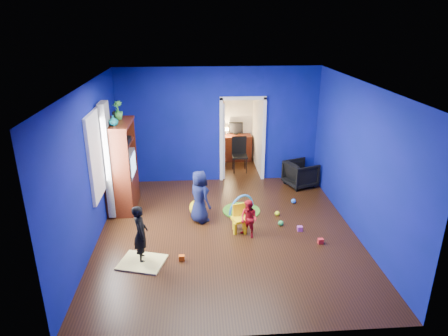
{
  "coord_description": "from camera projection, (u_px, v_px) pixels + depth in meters",
  "views": [
    {
      "loc": [
        -0.56,
        -6.91,
        4.0
      ],
      "look_at": [
        -0.04,
        0.4,
        1.21
      ],
      "focal_mm": 32.0,
      "sensor_mm": 36.0,
      "label": 1
    }
  ],
  "objects": [
    {
      "name": "hopper_ball",
      "position": [
        198.0,
        208.0,
        8.51
      ],
      "size": [
        0.36,
        0.36,
        0.36
      ],
      "primitive_type": "sphere",
      "color": "yellow",
      "rests_on": "floor"
    },
    {
      "name": "toy_0",
      "position": [
        321.0,
        241.0,
        7.5
      ],
      "size": [
        0.1,
        0.08,
        0.1
      ],
      "primitive_type": "cube",
      "color": "red",
      "rests_on": "floor"
    },
    {
      "name": "wall_right",
      "position": [
        359.0,
        160.0,
        7.56
      ],
      "size": [
        0.02,
        5.5,
        2.9
      ],
      "primitive_type": "cube",
      "color": "navy",
      "rests_on": "floor"
    },
    {
      "name": "curtain",
      "position": [
        108.0,
        161.0,
        8.14
      ],
      "size": [
        0.14,
        0.42,
        2.4
      ],
      "primitive_type": "cube",
      "color": "slate",
      "rests_on": "floor"
    },
    {
      "name": "desk_lamp",
      "position": [
        227.0,
        129.0,
        11.62
      ],
      "size": [
        0.14,
        0.14,
        0.14
      ],
      "primitive_type": "sphere",
      "color": "#FFD88C",
      "rests_on": "study_desk"
    },
    {
      "name": "doorway",
      "position": [
        242.0,
        141.0,
        10.14
      ],
      "size": [
        1.16,
        0.1,
        2.1
      ],
      "primitive_type": "cube",
      "color": "white",
      "rests_on": "floor"
    },
    {
      "name": "play_mat",
      "position": [
        241.0,
        211.0,
        8.76
      ],
      "size": [
        0.82,
        0.82,
        0.02
      ],
      "primitive_type": "cylinder",
      "color": "green",
      "rests_on": "floor"
    },
    {
      "name": "ceiling",
      "position": [
        228.0,
        85.0,
        6.87
      ],
      "size": [
        5.0,
        5.5,
        0.01
      ],
      "primitive_type": "cube",
      "color": "white",
      "rests_on": "wall_back"
    },
    {
      "name": "alcove",
      "position": [
        239.0,
        124.0,
        10.88
      ],
      "size": [
        1.0,
        1.75,
        2.5
      ],
      "primitive_type": null,
      "color": "silver",
      "rests_on": "floor"
    },
    {
      "name": "toy_3",
      "position": [
        281.0,
        223.0,
        8.15
      ],
      "size": [
        0.11,
        0.11,
        0.11
      ],
      "primitive_type": "sphere",
      "color": "green",
      "rests_on": "floor"
    },
    {
      "name": "tv_armoire",
      "position": [
        121.0,
        166.0,
        8.61
      ],
      "size": [
        0.58,
        1.14,
        1.96
      ],
      "primitive_type": "cube",
      "color": "#3F1A0A",
      "rests_on": "floor"
    },
    {
      "name": "floor",
      "position": [
        227.0,
        232.0,
        7.9
      ],
      "size": [
        5.0,
        5.5,
        0.01
      ],
      "primitive_type": "cube",
      "color": "black",
      "rests_on": "ground"
    },
    {
      "name": "kid_chair",
      "position": [
        240.0,
        220.0,
        7.85
      ],
      "size": [
        0.36,
        0.36,
        0.5
      ],
      "primitive_type": "cube",
      "rotation": [
        0.0,
        0.0,
        0.33
      ],
      "color": "yellow",
      "rests_on": "floor"
    },
    {
      "name": "desk_monitor",
      "position": [
        236.0,
        128.0,
        11.69
      ],
      "size": [
        0.4,
        0.05,
        0.32
      ],
      "primitive_type": "cube",
      "color": "black",
      "rests_on": "study_desk"
    },
    {
      "name": "folding_chair",
      "position": [
        240.0,
        156.0,
        10.86
      ],
      "size": [
        0.4,
        0.4,
        0.92
      ],
      "primitive_type": "cube",
      "color": "black",
      "rests_on": "floor"
    },
    {
      "name": "toy_5",
      "position": [
        277.0,
        213.0,
        8.55
      ],
      "size": [
        0.11,
        0.11,
        0.11
      ],
      "primitive_type": "sphere",
      "color": "#E9FB1B",
      "rests_on": "floor"
    },
    {
      "name": "wall_left",
      "position": [
        90.0,
        167.0,
        7.22
      ],
      "size": [
        0.02,
        5.5,
        2.9
      ],
      "primitive_type": "cube",
      "color": "navy",
      "rests_on": "floor"
    },
    {
      "name": "window_left",
      "position": [
        95.0,
        156.0,
        7.51
      ],
      "size": [
        0.03,
        0.95,
        1.55
      ],
      "primitive_type": "cube",
      "color": "white",
      "rests_on": "wall_left"
    },
    {
      "name": "vase",
      "position": [
        113.0,
        121.0,
        7.94
      ],
      "size": [
        0.22,
        0.22,
        0.2
      ],
      "primitive_type": "imported",
      "rotation": [
        0.0,
        0.0,
        0.17
      ],
      "color": "#0D616B",
      "rests_on": "tv_armoire"
    },
    {
      "name": "child_black",
      "position": [
        141.0,
        234.0,
        6.83
      ],
      "size": [
        0.31,
        0.42,
        1.04
      ],
      "primitive_type": "imported",
      "rotation": [
        0.0,
        0.0,
        1.75
      ],
      "color": "black",
      "rests_on": "floor"
    },
    {
      "name": "toddler_red",
      "position": [
        249.0,
        219.0,
        7.63
      ],
      "size": [
        0.46,
        0.46,
        0.76
      ],
      "primitive_type": "imported",
      "rotation": [
        0.0,
        0.0,
        -0.78
      ],
      "color": "red",
      "rests_on": "floor"
    },
    {
      "name": "toy_4",
      "position": [
        300.0,
        229.0,
        7.94
      ],
      "size": [
        0.1,
        0.08,
        0.1
      ],
      "primitive_type": "cube",
      "color": "#C449B2",
      "rests_on": "floor"
    },
    {
      "name": "toy_arch",
      "position": [
        241.0,
        210.0,
        8.76
      ],
      "size": [
        0.61,
        0.49,
        0.74
      ],
      "primitive_type": "torus",
      "rotation": [
        1.57,
        0.0,
        0.66
      ],
      "color": "#3F8CD8",
      "rests_on": "floor"
    },
    {
      "name": "toy_2",
      "position": [
        182.0,
        258.0,
        6.97
      ],
      "size": [
        0.1,
        0.08,
        0.1
      ],
      "primitive_type": "cube",
      "color": "#F5580C",
      "rests_on": "floor"
    },
    {
      "name": "toy_1",
      "position": [
        294.0,
        201.0,
        9.12
      ],
      "size": [
        0.11,
        0.11,
        0.11
      ],
      "primitive_type": "sphere",
      "color": "blue",
      "rests_on": "floor"
    },
    {
      "name": "study_desk",
      "position": [
        236.0,
        148.0,
        11.78
      ],
      "size": [
        0.88,
        0.44,
        0.75
      ],
      "primitive_type": "cube",
      "color": "#3D140A",
      "rests_on": "floor"
    },
    {
      "name": "book_shelf",
      "position": [
        236.0,
        91.0,
        11.3
      ],
      "size": [
        0.88,
        0.24,
        0.04
      ],
      "primitive_type": "cube",
      "color": "white",
      "rests_on": "study_desk"
    },
    {
      "name": "yellow_blanket",
      "position": [
        142.0,
        262.0,
        6.91
      ],
      "size": [
        0.89,
        0.79,
        0.03
      ],
      "primitive_type": "cube",
      "rotation": [
        0.0,
        0.0,
        -0.28
      ],
      "color": "#F2E07A",
      "rests_on": "floor"
    },
    {
      "name": "armchair",
      "position": [
        301.0,
        174.0,
        9.98
      ],
      "size": [
        0.9,
        0.89,
        0.64
      ],
      "primitive_type": "imported",
      "rotation": [
        0.0,
        0.0,
        1.93
      ],
      "color": "black",
      "rests_on": "floor"
    },
    {
      "name": "wall_front",
      "position": [
        246.0,
        242.0,
        4.83
      ],
      "size": [
        5.0,
        0.02,
        2.9
      ],
      "primitive_type": "cube",
      "color": "navy",
      "rests_on": "floor"
    },
    {
      "name": "crt_tv",
      "position": [
        123.0,
        164.0,
        8.59
      ],
      "size": [
        0.46,
        0.7,
        0.54
      ],
      "primitive_type": "cube",
      "color": "silver",
      "rests_on": "tv_armoire"
    },
    {
      "name": "potted_plant",
      "position": [
        117.0,
        110.0,
        8.39
      ],
      "size": [
        0.27,
        0.27,
        0.39
      ],
      "primitive_type": "imported",
      "rotation": [
        0.0,
        0.0,
        -0.24
      ],
      "color": "green",
      "rests_on": "tv_armoire"
    },
    {
      "name": "wall_back",
      "position": [
        219.0,
        126.0,
        9.95
      ],
      "size": [
        5.0,
        0.02,
        2.9
      ],
      "primitive_type": "cube",
      "color": "navy",
      "rests_on": "floor"
    },
    {
      "name": "child_navy",
      "position": [
        200.0,
        197.0,
        8.15
      ],
      "size": [
        0.61,
        0.65,
        1.12
      ],
      "primitive_type": "imported",
      "rotation": [
        0.0,
        0.0,
        2.19
      ],
      "color": "#0E1735",
      "rests_on": "floor"
    }
  ]
}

